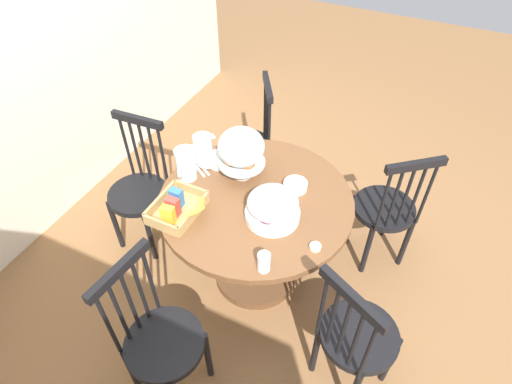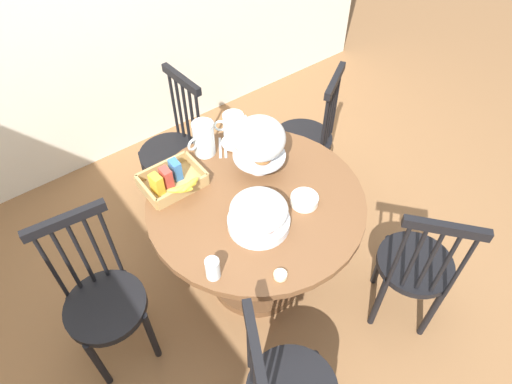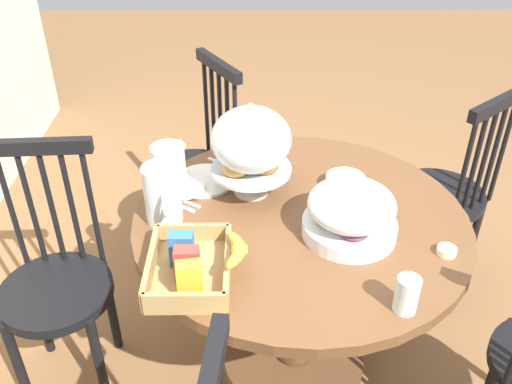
% 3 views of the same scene
% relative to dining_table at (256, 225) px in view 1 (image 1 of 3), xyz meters
% --- Properties ---
extents(ground_plane, '(10.00, 10.00, 0.00)m').
position_rel_dining_table_xyz_m(ground_plane, '(-0.01, -0.19, -0.51)').
color(ground_plane, brown).
extents(wall_back, '(4.80, 0.06, 2.60)m').
position_rel_dining_table_xyz_m(wall_back, '(-0.01, 1.64, 0.79)').
color(wall_back, silver).
rests_on(wall_back, ground_plane).
extents(dining_table, '(1.12, 1.12, 0.74)m').
position_rel_dining_table_xyz_m(dining_table, '(0.00, 0.00, 0.00)').
color(dining_table, brown).
rests_on(dining_table, ground_plane).
extents(windsor_chair_near_window, '(0.45, 0.45, 0.97)m').
position_rel_dining_table_xyz_m(windsor_chair_near_window, '(-0.41, -0.75, -0.06)').
color(windsor_chair_near_window, black).
rests_on(windsor_chair_near_window, ground_plane).
extents(windsor_chair_by_cabinet, '(0.47, 0.47, 0.97)m').
position_rel_dining_table_xyz_m(windsor_chair_by_cabinet, '(0.52, -0.68, -0.06)').
color(windsor_chair_by_cabinet, black).
rests_on(windsor_chair_by_cabinet, ground_plane).
extents(windsor_chair_facing_door, '(0.46, 0.46, 0.97)m').
position_rel_dining_table_xyz_m(windsor_chair_facing_door, '(0.75, 0.42, -0.06)').
color(windsor_chair_facing_door, black).
rests_on(windsor_chair_facing_door, ground_plane).
extents(windsor_chair_far_side, '(0.40, 0.40, 0.97)m').
position_rel_dining_table_xyz_m(windsor_chair_far_side, '(-0.02, 0.86, -0.06)').
color(windsor_chair_far_side, black).
rests_on(windsor_chair_far_side, ground_plane).
extents(windsor_chair_host_seat, '(0.40, 0.40, 0.97)m').
position_rel_dining_table_xyz_m(windsor_chair_host_seat, '(-0.85, 0.12, -0.06)').
color(windsor_chair_host_seat, black).
rests_on(windsor_chair_host_seat, ground_plane).
extents(pastry_stand_with_dome, '(0.28, 0.28, 0.34)m').
position_rel_dining_table_xyz_m(pastry_stand_with_dome, '(0.15, 0.17, 0.43)').
color(pastry_stand_with_dome, silver).
rests_on(pastry_stand_with_dome, dining_table).
extents(fruit_platter_covered, '(0.30, 0.30, 0.18)m').
position_rel_dining_table_xyz_m(fruit_platter_covered, '(-0.09, -0.14, 0.32)').
color(fruit_platter_covered, silver).
rests_on(fruit_platter_covered, dining_table).
extents(orange_juice_pitcher, '(0.20, 0.12, 0.20)m').
position_rel_dining_table_xyz_m(orange_juice_pitcher, '(-0.02, 0.45, 0.32)').
color(orange_juice_pitcher, silver).
rests_on(orange_juice_pitcher, dining_table).
extents(milk_pitcher, '(0.18, 0.14, 0.16)m').
position_rel_dining_table_xyz_m(milk_pitcher, '(0.19, 0.46, 0.30)').
color(milk_pitcher, silver).
rests_on(milk_pitcher, dining_table).
extents(cereal_basket, '(0.32, 0.30, 0.12)m').
position_rel_dining_table_xyz_m(cereal_basket, '(-0.29, 0.33, 0.28)').
color(cereal_basket, tan).
rests_on(cereal_basket, dining_table).
extents(china_plate_large, '(0.22, 0.22, 0.01)m').
position_rel_dining_table_xyz_m(china_plate_large, '(0.22, 0.34, 0.24)').
color(china_plate_large, white).
rests_on(china_plate_large, dining_table).
extents(china_plate_small, '(0.15, 0.15, 0.01)m').
position_rel_dining_table_xyz_m(china_plate_small, '(0.16, 0.40, 0.25)').
color(china_plate_small, white).
rests_on(china_plate_small, china_plate_large).
extents(cereal_bowl, '(0.14, 0.14, 0.04)m').
position_rel_dining_table_xyz_m(cereal_bowl, '(0.17, -0.17, 0.25)').
color(cereal_bowl, white).
rests_on(cereal_bowl, dining_table).
extents(drinking_glass, '(0.06, 0.06, 0.11)m').
position_rel_dining_table_xyz_m(drinking_glass, '(-0.42, -0.25, 0.29)').
color(drinking_glass, silver).
rests_on(drinking_glass, dining_table).
extents(butter_dish, '(0.06, 0.06, 0.02)m').
position_rel_dining_table_xyz_m(butter_dish, '(-0.19, -0.43, 0.24)').
color(butter_dish, beige).
rests_on(butter_dish, dining_table).
extents(table_knife, '(0.10, 0.15, 0.01)m').
position_rel_dining_table_xyz_m(table_knife, '(0.10, 0.41, 0.23)').
color(table_knife, silver).
rests_on(table_knife, dining_table).
extents(dinner_fork, '(0.10, 0.15, 0.01)m').
position_rel_dining_table_xyz_m(dinner_fork, '(0.07, 0.43, 0.23)').
color(dinner_fork, silver).
rests_on(dinner_fork, dining_table).
extents(soup_spoon, '(0.10, 0.15, 0.01)m').
position_rel_dining_table_xyz_m(soup_spoon, '(0.33, 0.26, 0.23)').
color(soup_spoon, silver).
rests_on(soup_spoon, dining_table).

